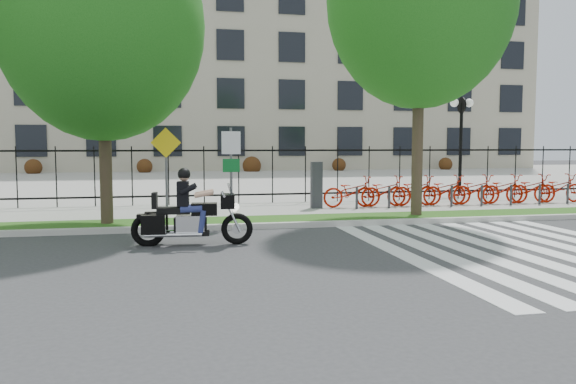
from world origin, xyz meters
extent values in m
plane|color=#333336|center=(0.00, 0.00, 0.00)|extent=(120.00, 120.00, 0.00)
cube|color=#B9B7AE|center=(0.00, 4.10, 0.07)|extent=(60.00, 0.20, 0.15)
cube|color=#235415|center=(0.00, 4.95, 0.07)|extent=(60.00, 1.50, 0.15)
cube|color=#A7A59C|center=(0.00, 7.45, 0.07)|extent=(60.00, 3.50, 0.15)
cube|color=#A7A59C|center=(0.00, 25.00, 0.05)|extent=(80.00, 34.00, 0.10)
cube|color=#A19A82|center=(0.00, 45.00, 10.00)|extent=(60.00, 20.00, 20.00)
cylinder|color=black|center=(10.00, 12.00, 2.00)|extent=(0.14, 0.14, 4.00)
cylinder|color=black|center=(10.00, 12.00, 3.90)|extent=(0.06, 0.70, 0.70)
sphere|color=white|center=(9.65, 12.00, 4.00)|extent=(0.36, 0.36, 0.36)
sphere|color=white|center=(10.35, 12.00, 4.00)|extent=(0.36, 0.36, 0.36)
cylinder|color=#34271C|center=(-3.98, 4.95, 1.94)|extent=(0.32, 0.32, 3.57)
ellipsoid|color=#196116|center=(-3.98, 4.95, 5.29)|extent=(5.22, 5.22, 6.00)
cylinder|color=#34271C|center=(4.72, 4.95, 2.42)|extent=(0.32, 0.32, 4.55)
ellipsoid|color=#196116|center=(4.72, 4.95, 6.30)|extent=(5.34, 5.34, 6.14)
cube|color=#2D2D33|center=(2.28, 7.20, 0.90)|extent=(0.35, 0.25, 1.50)
imported|color=#A61301|center=(3.48, 7.20, 0.66)|extent=(1.94, 0.68, 1.02)
cylinder|color=#2D2D33|center=(3.48, 6.70, 0.50)|extent=(0.08, 0.08, 0.70)
imported|color=#A61301|center=(4.58, 7.20, 0.66)|extent=(1.94, 0.68, 1.02)
cylinder|color=#2D2D33|center=(4.58, 6.70, 0.50)|extent=(0.08, 0.08, 0.70)
imported|color=#A61301|center=(5.68, 7.20, 0.66)|extent=(1.94, 0.68, 1.02)
cylinder|color=#2D2D33|center=(5.68, 6.70, 0.50)|extent=(0.08, 0.08, 0.70)
imported|color=#A61301|center=(6.78, 7.20, 0.66)|extent=(1.94, 0.68, 1.02)
cylinder|color=#2D2D33|center=(6.78, 6.70, 0.50)|extent=(0.08, 0.08, 0.70)
imported|color=#A61301|center=(7.88, 7.20, 0.66)|extent=(1.94, 0.68, 1.02)
cylinder|color=#2D2D33|center=(7.88, 6.70, 0.50)|extent=(0.08, 0.08, 0.70)
imported|color=#A61301|center=(8.98, 7.20, 0.66)|extent=(1.94, 0.68, 1.02)
cylinder|color=#2D2D33|center=(8.98, 6.70, 0.50)|extent=(0.08, 0.08, 0.70)
imported|color=#A61301|center=(10.08, 7.20, 0.66)|extent=(1.94, 0.68, 1.02)
cylinder|color=#2D2D33|center=(10.08, 6.70, 0.50)|extent=(0.08, 0.08, 0.70)
imported|color=#A61301|center=(11.18, 7.20, 0.66)|extent=(1.94, 0.68, 1.02)
cylinder|color=#2D2D33|center=(11.18, 6.70, 0.50)|extent=(0.08, 0.08, 0.70)
cylinder|color=#59595B|center=(-0.75, 4.60, 1.40)|extent=(0.07, 0.07, 2.50)
cube|color=white|center=(-0.75, 4.56, 2.25)|extent=(0.50, 0.03, 0.60)
cube|color=#0C6626|center=(-0.75, 4.56, 1.65)|extent=(0.45, 0.03, 0.35)
cylinder|color=#59595B|center=(-2.44, 4.60, 1.35)|extent=(0.07, 0.07, 2.40)
cube|color=yellow|center=(-2.44, 4.56, 2.25)|extent=(0.78, 0.03, 0.78)
torus|color=black|center=(-0.92, 1.95, 0.34)|extent=(0.71, 0.19, 0.70)
torus|color=black|center=(-2.83, 2.13, 0.34)|extent=(0.75, 0.22, 0.74)
cube|color=black|center=(-1.12, 1.97, 0.96)|extent=(0.35, 0.58, 0.30)
cube|color=#26262B|center=(-1.05, 1.97, 1.20)|extent=(0.20, 0.52, 0.31)
cube|color=silver|center=(-1.93, 2.05, 0.46)|extent=(0.64, 0.40, 0.41)
cube|color=black|center=(-1.62, 2.02, 0.79)|extent=(0.59, 0.39, 0.26)
cube|color=black|center=(-2.28, 2.08, 0.77)|extent=(0.74, 0.43, 0.14)
cube|color=black|center=(-2.68, 2.11, 0.99)|extent=(0.13, 0.35, 0.34)
cube|color=black|center=(-2.71, 1.81, 0.51)|extent=(0.52, 0.21, 0.41)
cube|color=black|center=(-2.65, 2.42, 0.51)|extent=(0.52, 0.21, 0.41)
cube|color=black|center=(-2.08, 2.06, 1.14)|extent=(0.28, 0.43, 0.53)
sphere|color=tan|center=(-2.05, 2.06, 1.52)|extent=(0.23, 0.23, 0.23)
sphere|color=black|center=(-2.05, 2.06, 1.56)|extent=(0.27, 0.27, 0.27)
camera|label=1|loc=(-2.34, -10.30, 2.19)|focal=35.00mm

